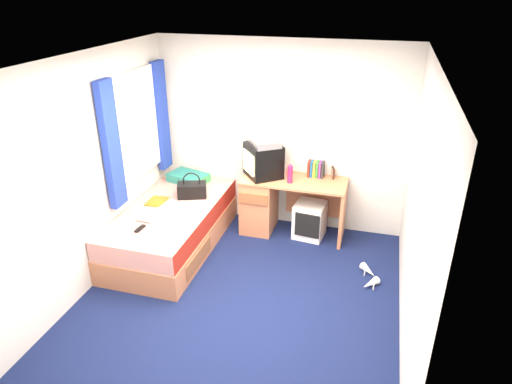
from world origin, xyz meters
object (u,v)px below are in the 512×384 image
(bed, at_px, (173,227))
(white_heels, at_px, (369,277))
(picture_frame, at_px, (333,173))
(pink_water_bottle, at_px, (290,175))
(colour_swatch_fan, at_px, (164,227))
(desk, at_px, (273,201))
(storage_cube, at_px, (310,220))
(magazine, at_px, (157,201))
(aerosol_can, at_px, (283,171))
(handbag, at_px, (192,190))
(towel, at_px, (172,213))
(vcr, at_px, (264,141))
(water_bottle, at_px, (145,219))
(pillow, at_px, (188,178))
(crt_tv, at_px, (263,160))
(remote_control, at_px, (140,229))

(bed, bearing_deg, white_heels, -1.76)
(picture_frame, xyz_separation_m, pink_water_bottle, (-0.49, -0.29, 0.03))
(pink_water_bottle, xyz_separation_m, colour_swatch_fan, (-1.17, -1.11, -0.31))
(desk, xyz_separation_m, storage_cube, (0.50, -0.04, -0.18))
(desk, height_order, magazine, desk)
(aerosol_can, distance_m, white_heels, 1.64)
(handbag, xyz_separation_m, towel, (-0.01, -0.56, -0.04))
(white_heels, bearing_deg, picture_frame, 120.34)
(vcr, bearing_deg, water_bottle, -77.67)
(pillow, relative_size, colour_swatch_fan, 2.31)
(white_heels, bearing_deg, bed, 178.24)
(pillow, distance_m, crt_tv, 1.10)
(aerosol_can, relative_size, towel, 0.55)
(colour_swatch_fan, xyz_separation_m, white_heels, (2.23, 0.41, -0.51))
(vcr, bearing_deg, white_heels, 25.34)
(crt_tv, xyz_separation_m, colour_swatch_fan, (-0.80, -1.22, -0.41))
(picture_frame, relative_size, white_heels, 0.30)
(crt_tv, bearing_deg, handbag, -101.95)
(aerosol_can, bearing_deg, pink_water_bottle, -47.54)
(remote_control, height_order, white_heels, remote_control)
(aerosol_can, xyz_separation_m, remote_control, (-1.29, -1.33, -0.29))
(desk, distance_m, water_bottle, 1.67)
(pillow, relative_size, pink_water_bottle, 2.43)
(handbag, height_order, white_heels, handbag)
(bed, relative_size, desk, 1.54)
(water_bottle, height_order, colour_swatch_fan, water_bottle)
(colour_swatch_fan, distance_m, remote_control, 0.25)
(desk, relative_size, colour_swatch_fan, 5.91)
(crt_tv, distance_m, colour_swatch_fan, 1.51)
(water_bottle, height_order, remote_control, water_bottle)
(storage_cube, xyz_separation_m, remote_control, (-1.66, -1.28, 0.32))
(handbag, bearing_deg, picture_frame, -1.44)
(pillow, bearing_deg, white_heels, -18.47)
(pillow, relative_size, magazine, 1.81)
(crt_tv, bearing_deg, vcr, 90.00)
(bed, relative_size, pink_water_bottle, 9.55)
(remote_control, xyz_separation_m, white_heels, (2.46, 0.51, -0.51))
(towel, height_order, magazine, towel)
(desk, bearing_deg, handbag, -156.69)
(water_bottle, xyz_separation_m, remote_control, (0.03, -0.17, -0.03))
(pink_water_bottle, xyz_separation_m, aerosol_can, (-0.11, 0.12, -0.02))
(magazine, bearing_deg, bed, -19.36)
(vcr, bearing_deg, aerosol_can, 56.81)
(aerosol_can, xyz_separation_m, water_bottle, (-1.32, -1.16, -0.26))
(aerosol_can, bearing_deg, storage_cube, -7.38)
(desk, bearing_deg, water_bottle, -135.98)
(bed, relative_size, vcr, 4.60)
(bed, bearing_deg, towel, -59.45)
(pillow, height_order, picture_frame, picture_frame)
(crt_tv, height_order, water_bottle, crt_tv)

